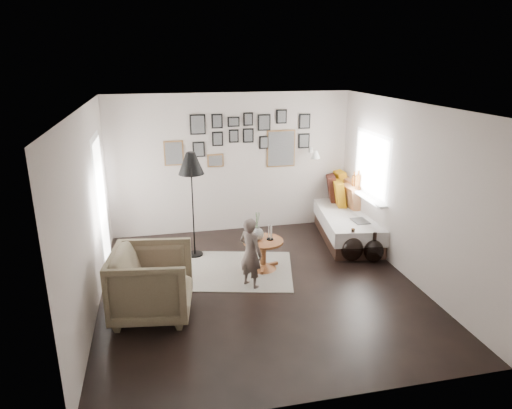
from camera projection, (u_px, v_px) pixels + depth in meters
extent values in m
plane|color=black|center=(260.00, 286.00, 6.68)|extent=(4.80, 4.80, 0.00)
plane|color=#AA9D95|center=(231.00, 164.00, 8.50)|extent=(4.50, 0.00, 4.50)
plane|color=#AA9D95|center=(321.00, 282.00, 4.05)|extent=(4.50, 0.00, 4.50)
plane|color=#AA9D95|center=(89.00, 213.00, 5.81)|extent=(0.00, 4.80, 4.80)
plane|color=#AA9D95|center=(408.00, 192.00, 6.74)|extent=(0.00, 4.80, 4.80)
plane|color=white|center=(261.00, 106.00, 5.87)|extent=(4.80, 4.80, 0.00)
plane|color=white|center=(101.00, 204.00, 7.01)|extent=(0.00, 2.14, 2.14)
plane|color=white|center=(101.00, 204.00, 7.01)|extent=(0.00, 1.88, 1.88)
plane|color=white|center=(101.00, 204.00, 7.01)|extent=(0.00, 1.93, 1.93)
plane|color=white|center=(372.00, 164.00, 7.80)|extent=(0.00, 1.30, 1.30)
plane|color=white|center=(372.00, 164.00, 7.80)|extent=(0.00, 1.14, 1.14)
cube|color=white|center=(366.00, 196.00, 7.97)|extent=(0.15, 1.32, 0.04)
cylinder|color=#8C4C14|center=(358.00, 182.00, 8.24)|extent=(0.10, 0.10, 0.28)
cylinder|color=#8C4C14|center=(354.00, 181.00, 8.41)|extent=(0.08, 0.08, 0.22)
cube|color=brown|center=(174.00, 153.00, 8.20)|extent=(0.35, 0.03, 0.45)
cube|color=black|center=(174.00, 153.00, 8.18)|extent=(0.30, 0.01, 0.40)
cube|color=black|center=(198.00, 125.00, 8.13)|extent=(0.28, 0.03, 0.36)
cube|color=black|center=(198.00, 125.00, 8.12)|extent=(0.23, 0.01, 0.31)
cube|color=black|center=(199.00, 149.00, 8.27)|extent=(0.22, 0.03, 0.28)
cube|color=black|center=(199.00, 150.00, 8.26)|extent=(0.17, 0.01, 0.23)
cube|color=black|center=(217.00, 121.00, 8.19)|extent=(0.20, 0.03, 0.26)
cube|color=black|center=(217.00, 121.00, 8.17)|extent=(0.15, 0.01, 0.21)
cube|color=black|center=(218.00, 139.00, 8.29)|extent=(0.20, 0.03, 0.26)
cube|color=black|center=(218.00, 139.00, 8.27)|extent=(0.15, 0.01, 0.21)
cube|color=black|center=(234.00, 122.00, 8.26)|extent=(0.22, 0.03, 0.18)
cube|color=black|center=(234.00, 122.00, 8.24)|extent=(0.17, 0.01, 0.13)
cube|color=black|center=(234.00, 136.00, 8.34)|extent=(0.18, 0.03, 0.24)
cube|color=black|center=(234.00, 136.00, 8.32)|extent=(0.13, 0.01, 0.19)
cube|color=black|center=(248.00, 119.00, 8.30)|extent=(0.18, 0.03, 0.24)
cube|color=black|center=(248.00, 119.00, 8.29)|extent=(0.13, 0.01, 0.19)
cube|color=black|center=(248.00, 136.00, 8.39)|extent=(0.20, 0.03, 0.26)
cube|color=black|center=(248.00, 136.00, 8.38)|extent=(0.15, 0.01, 0.21)
cube|color=black|center=(264.00, 122.00, 8.39)|extent=(0.24, 0.03, 0.30)
cube|color=black|center=(264.00, 123.00, 8.37)|extent=(0.19, 0.01, 0.25)
cube|color=black|center=(264.00, 142.00, 8.50)|extent=(0.18, 0.03, 0.24)
cube|color=black|center=(264.00, 143.00, 8.48)|extent=(0.13, 0.01, 0.19)
cube|color=brown|center=(281.00, 149.00, 8.61)|extent=(0.55, 0.03, 0.70)
cube|color=black|center=(281.00, 149.00, 8.59)|extent=(0.50, 0.01, 0.65)
cube|color=black|center=(281.00, 117.00, 8.42)|extent=(0.20, 0.03, 0.26)
cube|color=black|center=(282.00, 117.00, 8.41)|extent=(0.15, 0.01, 0.21)
cube|color=black|center=(305.00, 121.00, 8.55)|extent=(0.22, 0.03, 0.28)
cube|color=black|center=(305.00, 121.00, 8.53)|extent=(0.17, 0.01, 0.23)
cube|color=black|center=(304.00, 141.00, 8.66)|extent=(0.22, 0.03, 0.28)
cube|color=black|center=(304.00, 141.00, 8.64)|extent=(0.17, 0.01, 0.23)
cube|color=brown|center=(215.00, 161.00, 8.40)|extent=(0.30, 0.03, 0.24)
cube|color=black|center=(216.00, 161.00, 8.39)|extent=(0.25, 0.01, 0.19)
cube|color=white|center=(311.00, 150.00, 8.73)|extent=(0.06, 0.04, 0.10)
cylinder|color=white|center=(313.00, 150.00, 8.61)|extent=(0.02, 0.24, 0.02)
cone|color=white|center=(316.00, 155.00, 8.51)|extent=(0.18, 0.18, 0.14)
cube|color=beige|center=(227.00, 270.00, 7.17)|extent=(2.30, 1.85, 0.01)
cone|color=brown|center=(263.00, 266.00, 7.21)|extent=(0.47, 0.47, 0.09)
cylinder|color=brown|center=(263.00, 255.00, 7.15)|extent=(0.10, 0.10, 0.36)
cylinder|color=brown|center=(263.00, 241.00, 7.08)|extent=(0.63, 0.63, 0.04)
ellipsoid|color=black|center=(258.00, 234.00, 7.04)|extent=(0.18, 0.18, 0.20)
cylinder|color=black|center=(258.00, 227.00, 7.01)|extent=(0.05, 0.05, 0.04)
cylinder|color=black|center=(270.00, 239.00, 7.09)|extent=(0.11, 0.11, 0.02)
cube|color=black|center=(346.00, 231.00, 8.48)|extent=(1.20, 2.22, 0.24)
cube|color=beige|center=(347.00, 218.00, 8.41)|extent=(1.27, 2.28, 0.27)
cube|color=#AD6E09|center=(332.00, 184.00, 9.08)|extent=(0.27, 0.62, 0.62)
cube|color=black|center=(326.00, 188.00, 8.96)|extent=(0.38, 0.60, 0.55)
cube|color=brown|center=(344.00, 190.00, 8.86)|extent=(0.32, 0.56, 0.53)
cube|color=#AD6E09|center=(336.00, 194.00, 8.67)|extent=(0.34, 0.55, 0.51)
cube|color=brown|center=(349.00, 197.00, 8.53)|extent=(0.25, 0.48, 0.46)
cube|color=black|center=(360.00, 221.00, 7.85)|extent=(0.25, 0.34, 0.02)
imported|color=brown|center=(152.00, 283.00, 5.82)|extent=(1.13, 1.10, 0.91)
cube|color=silver|center=(154.00, 279.00, 5.87)|extent=(0.48, 0.49, 0.19)
cylinder|color=black|center=(195.00, 254.00, 7.72)|extent=(0.28, 0.28, 0.03)
cylinder|color=black|center=(193.00, 211.00, 7.48)|extent=(0.02, 0.02, 1.58)
cone|color=black|center=(191.00, 163.00, 7.23)|extent=(0.41, 0.41, 0.35)
cube|color=black|center=(116.00, 304.00, 5.90)|extent=(0.21, 0.16, 0.27)
cube|color=silver|center=(118.00, 304.00, 5.88)|extent=(0.20, 0.07, 0.27)
ellipsoid|color=black|center=(352.00, 248.00, 7.47)|extent=(0.37, 0.37, 0.43)
cylinder|color=black|center=(353.00, 233.00, 7.38)|extent=(0.06, 0.06, 0.13)
ellipsoid|color=black|center=(374.00, 251.00, 7.43)|extent=(0.33, 0.33, 0.38)
cylinder|color=black|center=(375.00, 237.00, 7.35)|extent=(0.06, 0.06, 0.13)
imported|color=brown|center=(251.00, 253.00, 6.53)|extent=(0.43, 0.46, 1.05)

